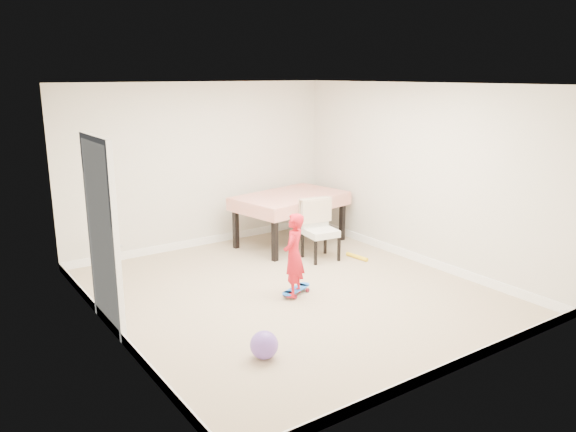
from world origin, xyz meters
TOP-DOWN VIEW (x-y plane):
  - ground at (0.00, 0.00)m, footprint 5.00×5.00m
  - ceiling at (0.00, 0.00)m, footprint 4.50×5.00m
  - wall_back at (0.00, 2.48)m, footprint 4.50×0.04m
  - wall_front at (0.00, -2.48)m, footprint 4.50×0.04m
  - wall_left at (-2.23, 0.00)m, footprint 0.04×5.00m
  - wall_right at (2.23, 0.00)m, footprint 0.04×5.00m
  - door at (-2.22, 0.30)m, footprint 0.11×0.94m
  - baseboard_back at (0.00, 2.49)m, footprint 4.50×0.02m
  - baseboard_front at (0.00, -2.49)m, footprint 4.50×0.02m
  - baseboard_left at (-2.24, 0.00)m, footprint 0.02×5.00m
  - baseboard_right at (2.24, 0.00)m, footprint 0.02×5.00m
  - dining_table at (1.20, 1.73)m, footprint 1.92×1.40m
  - dining_chair at (1.12, 0.82)m, footprint 0.57×0.64m
  - skateboard at (0.02, -0.10)m, footprint 0.55×0.35m
  - child at (-0.07, -0.17)m, footprint 0.46×0.43m
  - balloon at (-1.19, -1.27)m, footprint 0.28×0.28m
  - foam_toy at (1.59, 0.53)m, footprint 0.11×0.40m

SIDE VIEW (x-z plane):
  - ground at x=0.00m, z-range 0.00..0.00m
  - foam_toy at x=1.59m, z-range 0.00..0.06m
  - skateboard at x=0.02m, z-range 0.00..0.08m
  - baseboard_back at x=0.00m, z-range 0.00..0.12m
  - baseboard_front at x=0.00m, z-range 0.00..0.12m
  - baseboard_left at x=-2.24m, z-range 0.00..0.12m
  - baseboard_right at x=2.24m, z-range 0.00..0.12m
  - balloon at x=-1.19m, z-range 0.00..0.28m
  - dining_table at x=1.20m, z-range 0.00..0.83m
  - dining_chair at x=1.12m, z-range 0.00..0.91m
  - child at x=-0.07m, z-range 0.00..1.05m
  - door at x=-2.22m, z-range -0.03..2.08m
  - wall_back at x=0.00m, z-range 0.00..2.60m
  - wall_front at x=0.00m, z-range 0.00..2.60m
  - wall_left at x=-2.23m, z-range 0.00..2.60m
  - wall_right at x=2.23m, z-range 0.00..2.60m
  - ceiling at x=0.00m, z-range 2.56..2.60m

